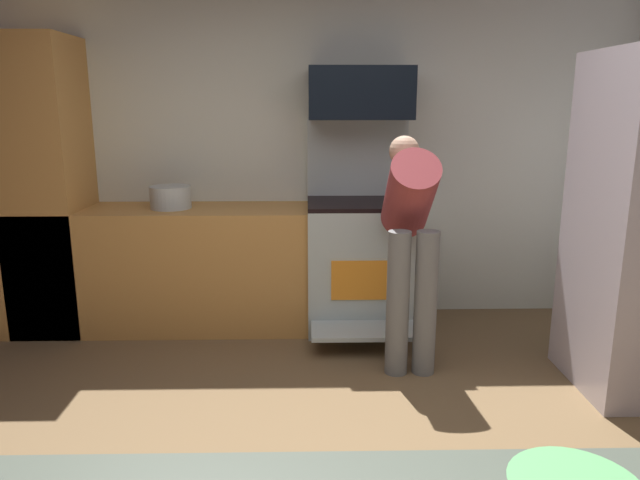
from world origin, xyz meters
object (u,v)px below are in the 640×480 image
Objects in this scene: oven_range at (359,259)px; stock_pot at (171,197)px; microwave at (360,93)px; person_cook at (410,232)px.

stock_pot is (-1.37, 0.01, 0.47)m from oven_range.
microwave reaches higher than oven_range.
microwave is 1.56m from stock_pot.
oven_range is at bearing -0.51° from stock_pot.
microwave is at bearing 3.33° from stock_pot.
person_cook is 1.77m from stock_pot.
stock_pot is at bearing -176.67° from microwave.
microwave is 1.17m from person_cook.
microwave is at bearing 90.00° from oven_range.
stock_pot is at bearing 156.90° from person_cook.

